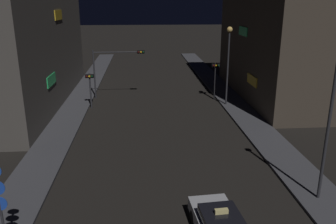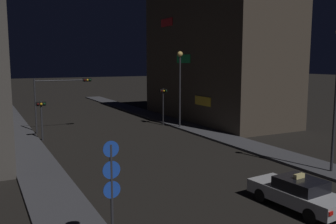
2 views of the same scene
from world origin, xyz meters
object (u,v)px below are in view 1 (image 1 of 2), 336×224
object	(u,v)px
traffic_light_right_kerb	(215,74)
street_lamp_far_block	(229,51)
traffic_light_left_kerb	(90,83)
traffic_light_overhead	(115,63)
street_lamp_near_block	(332,100)

from	to	relation	value
traffic_light_right_kerb	street_lamp_far_block	bearing A→B (deg)	-74.24
traffic_light_left_kerb	street_lamp_far_block	bearing A→B (deg)	-1.42
traffic_light_left_kerb	traffic_light_overhead	bearing A→B (deg)	58.63
traffic_light_left_kerb	traffic_light_right_kerb	bearing A→B (deg)	9.18
traffic_light_overhead	traffic_light_left_kerb	distance (m)	4.28
traffic_light_left_kerb	street_lamp_near_block	xyz separation A→B (m)	(13.71, -17.43, 2.95)
traffic_light_right_kerb	street_lamp_far_block	world-z (taller)	street_lamp_far_block
traffic_light_right_kerb	street_lamp_near_block	world-z (taller)	street_lamp_near_block
traffic_light_right_kerb	street_lamp_far_block	size ratio (longest dim) A/B	0.52
traffic_light_overhead	street_lamp_near_block	distance (m)	23.96
traffic_light_left_kerb	traffic_light_right_kerb	xyz separation A→B (m)	(12.36, 2.00, 0.32)
traffic_light_overhead	traffic_light_right_kerb	world-z (taller)	traffic_light_overhead
traffic_light_overhead	traffic_light_left_kerb	bearing A→B (deg)	-121.37
traffic_light_overhead	traffic_light_left_kerb	world-z (taller)	traffic_light_overhead
traffic_light_right_kerb	street_lamp_near_block	distance (m)	19.65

